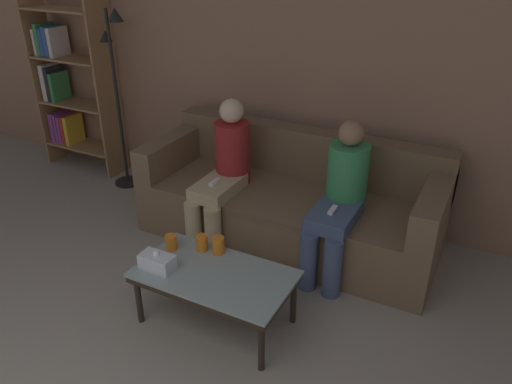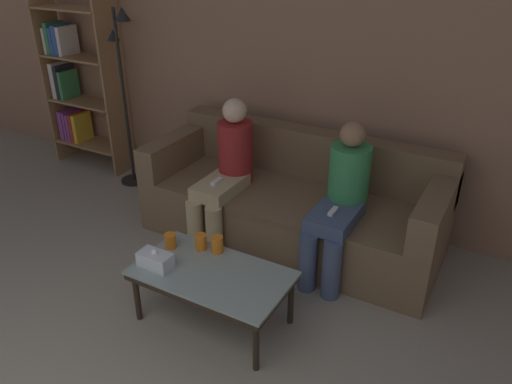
{
  "view_description": "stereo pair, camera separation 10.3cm",
  "coord_description": "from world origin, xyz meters",
  "px_view_note": "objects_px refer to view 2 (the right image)",
  "views": [
    {
      "loc": [
        1.4,
        0.01,
        2.26
      ],
      "look_at": [
        0.0,
        2.71,
        0.7
      ],
      "focal_mm": 35.0,
      "sensor_mm": 36.0,
      "label": 1
    },
    {
      "loc": [
        1.49,
        0.06,
        2.26
      ],
      "look_at": [
        0.0,
        2.71,
        0.7
      ],
      "focal_mm": 35.0,
      "sensor_mm": 36.0,
      "label": 2
    }
  ],
  "objects_px": {
    "couch": "(293,203)",
    "coffee_table": "(212,277)",
    "seated_person_left_end": "(227,170)",
    "cup_far_center": "(217,244)",
    "bookshelf": "(76,82)",
    "cup_near_left": "(170,241)",
    "tissue_box": "(155,260)",
    "seated_person_mid_left": "(341,198)",
    "cup_near_right": "(201,242)",
    "standing_lamp": "(124,81)"
  },
  "relations": [
    {
      "from": "couch",
      "to": "coffee_table",
      "type": "bearing_deg",
      "value": -89.81
    },
    {
      "from": "coffee_table",
      "to": "seated_person_left_end",
      "type": "xyz_separation_m",
      "value": [
        -0.49,
        0.94,
        0.26
      ]
    },
    {
      "from": "cup_far_center",
      "to": "bookshelf",
      "type": "height_order",
      "value": "bookshelf"
    },
    {
      "from": "couch",
      "to": "seated_person_left_end",
      "type": "xyz_separation_m",
      "value": [
        -0.48,
        -0.24,
        0.29
      ]
    },
    {
      "from": "coffee_table",
      "to": "cup_near_left",
      "type": "xyz_separation_m",
      "value": [
        -0.4,
        0.09,
        0.09
      ]
    },
    {
      "from": "tissue_box",
      "to": "seated_person_mid_left",
      "type": "height_order",
      "value": "seated_person_mid_left"
    },
    {
      "from": "coffee_table",
      "to": "cup_far_center",
      "type": "height_order",
      "value": "cup_far_center"
    },
    {
      "from": "bookshelf",
      "to": "cup_far_center",
      "type": "bearing_deg",
      "value": -26.38
    },
    {
      "from": "tissue_box",
      "to": "seated_person_mid_left",
      "type": "xyz_separation_m",
      "value": [
        0.82,
        1.07,
        0.16
      ]
    },
    {
      "from": "couch",
      "to": "cup_far_center",
      "type": "distance_m",
      "value": 0.99
    },
    {
      "from": "couch",
      "to": "cup_near_right",
      "type": "distance_m",
      "value": 1.03
    },
    {
      "from": "cup_near_right",
      "to": "tissue_box",
      "type": "relative_size",
      "value": 0.5
    },
    {
      "from": "seated_person_left_end",
      "to": "cup_near_right",
      "type": "bearing_deg",
      "value": -70.2
    },
    {
      "from": "cup_near_right",
      "to": "tissue_box",
      "type": "height_order",
      "value": "tissue_box"
    },
    {
      "from": "tissue_box",
      "to": "seated_person_mid_left",
      "type": "bearing_deg",
      "value": 52.62
    },
    {
      "from": "seated_person_mid_left",
      "to": "seated_person_left_end",
      "type": "bearing_deg",
      "value": -179.79
    },
    {
      "from": "cup_near_left",
      "to": "seated_person_mid_left",
      "type": "bearing_deg",
      "value": 44.23
    },
    {
      "from": "cup_near_right",
      "to": "seated_person_mid_left",
      "type": "bearing_deg",
      "value": 48.07
    },
    {
      "from": "bookshelf",
      "to": "standing_lamp",
      "type": "height_order",
      "value": "bookshelf"
    },
    {
      "from": "cup_far_center",
      "to": "bookshelf",
      "type": "relative_size",
      "value": 0.06
    },
    {
      "from": "seated_person_mid_left",
      "to": "tissue_box",
      "type": "bearing_deg",
      "value": -127.38
    },
    {
      "from": "cup_near_right",
      "to": "cup_far_center",
      "type": "relative_size",
      "value": 0.96
    },
    {
      "from": "couch",
      "to": "seated_person_mid_left",
      "type": "bearing_deg",
      "value": -26.38
    },
    {
      "from": "tissue_box",
      "to": "seated_person_left_end",
      "type": "relative_size",
      "value": 0.19
    },
    {
      "from": "coffee_table",
      "to": "seated_person_mid_left",
      "type": "height_order",
      "value": "seated_person_mid_left"
    },
    {
      "from": "bookshelf",
      "to": "tissue_box",
      "type": "bearing_deg",
      "value": -34.59
    },
    {
      "from": "cup_far_center",
      "to": "seated_person_left_end",
      "type": "bearing_deg",
      "value": 117.77
    },
    {
      "from": "seated_person_left_end",
      "to": "seated_person_mid_left",
      "type": "height_order",
      "value": "seated_person_left_end"
    },
    {
      "from": "cup_near_right",
      "to": "cup_far_center",
      "type": "xyz_separation_m",
      "value": [
        0.11,
        0.02,
        0.0
      ]
    },
    {
      "from": "tissue_box",
      "to": "bookshelf",
      "type": "bearing_deg",
      "value": 145.41
    },
    {
      "from": "cup_near_right",
      "to": "seated_person_mid_left",
      "type": "height_order",
      "value": "seated_person_mid_left"
    },
    {
      "from": "couch",
      "to": "standing_lamp",
      "type": "height_order",
      "value": "standing_lamp"
    },
    {
      "from": "couch",
      "to": "seated_person_left_end",
      "type": "relative_size",
      "value": 2.07
    },
    {
      "from": "standing_lamp",
      "to": "seated_person_mid_left",
      "type": "xyz_separation_m",
      "value": [
        2.35,
        -0.4,
        -0.45
      ]
    },
    {
      "from": "couch",
      "to": "bookshelf",
      "type": "bearing_deg",
      "value": 173.47
    },
    {
      "from": "couch",
      "to": "seated_person_left_end",
      "type": "height_order",
      "value": "seated_person_left_end"
    },
    {
      "from": "seated_person_mid_left",
      "to": "standing_lamp",
      "type": "bearing_deg",
      "value": 170.22
    },
    {
      "from": "tissue_box",
      "to": "seated_person_mid_left",
      "type": "relative_size",
      "value": 0.19
    },
    {
      "from": "couch",
      "to": "seated_person_mid_left",
      "type": "distance_m",
      "value": 0.61
    },
    {
      "from": "tissue_box",
      "to": "standing_lamp",
      "type": "xyz_separation_m",
      "value": [
        -1.53,
        1.48,
        0.61
      ]
    },
    {
      "from": "cup_far_center",
      "to": "seated_person_mid_left",
      "type": "relative_size",
      "value": 0.1
    },
    {
      "from": "cup_far_center",
      "to": "bookshelf",
      "type": "xyz_separation_m",
      "value": [
        -2.6,
        1.29,
        0.45
      ]
    },
    {
      "from": "couch",
      "to": "cup_near_left",
      "type": "relative_size",
      "value": 22.97
    },
    {
      "from": "cup_near_left",
      "to": "seated_person_mid_left",
      "type": "height_order",
      "value": "seated_person_mid_left"
    },
    {
      "from": "coffee_table",
      "to": "cup_far_center",
      "type": "relative_size",
      "value": 8.62
    },
    {
      "from": "cup_near_left",
      "to": "seated_person_left_end",
      "type": "relative_size",
      "value": 0.09
    },
    {
      "from": "tissue_box",
      "to": "bookshelf",
      "type": "xyz_separation_m",
      "value": [
        -2.35,
        1.62,
        0.46
      ]
    },
    {
      "from": "standing_lamp",
      "to": "seated_person_mid_left",
      "type": "relative_size",
      "value": 1.52
    },
    {
      "from": "coffee_table",
      "to": "standing_lamp",
      "type": "xyz_separation_m",
      "value": [
        -1.87,
        1.35,
        0.7
      ]
    },
    {
      "from": "coffee_table",
      "to": "tissue_box",
      "type": "distance_m",
      "value": 0.38
    }
  ]
}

